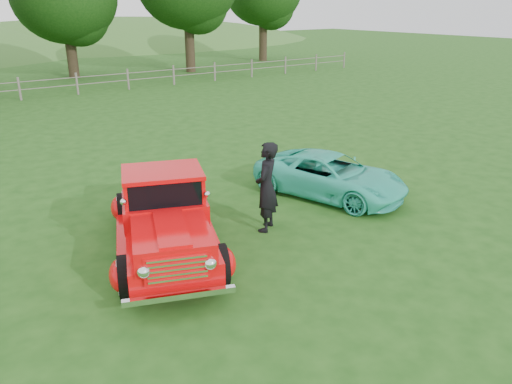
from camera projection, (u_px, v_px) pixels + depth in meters
ground at (288, 266)px, 9.69m from camera, size 140.00×140.00×0.00m
fence_line at (19, 89)px, 26.06m from camera, size 48.00×0.12×1.20m
red_pickup at (165, 216)px, 10.00m from camera, size 3.50×5.28×1.78m
teal_sedan at (330, 175)px, 13.07m from camera, size 2.95×4.39×1.12m
man at (267, 187)px, 10.93m from camera, size 0.88×0.84×2.03m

